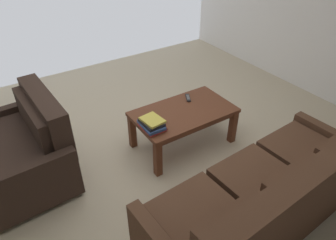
{
  "coord_description": "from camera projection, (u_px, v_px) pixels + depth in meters",
  "views": [
    {
      "loc": [
        1.27,
        2.34,
        2.31
      ],
      "look_at": [
        0.05,
        0.45,
        0.75
      ],
      "focal_mm": 33.02,
      "sensor_mm": 36.0,
      "label": 1
    }
  ],
  "objects": [
    {
      "name": "ground_plane",
      "position": [
        150.0,
        154.0,
        3.51
      ],
      "size": [
        5.56,
        5.19,
        0.01
      ],
      "primitive_type": "cube",
      "color": "beige"
    },
    {
      "name": "wall_left",
      "position": [
        330.0,
        4.0,
        4.03
      ],
      "size": [
        0.12,
        5.19,
        2.51
      ],
      "primitive_type": "cube",
      "color": "white",
      "rests_on": "ground"
    },
    {
      "name": "sofa_main",
      "position": [
        267.0,
        199.0,
        2.49
      ],
      "size": [
        2.09,
        0.9,
        0.87
      ],
      "color": "black",
      "rests_on": "ground"
    },
    {
      "name": "loveseat_near",
      "position": [
        25.0,
        149.0,
        3.01
      ],
      "size": [
        0.88,
        1.19,
        0.89
      ],
      "color": "black",
      "rests_on": "ground"
    },
    {
      "name": "coffee_table",
      "position": [
        184.0,
        116.0,
        3.43
      ],
      "size": [
        1.11,
        0.64,
        0.46
      ],
      "color": "brown",
      "rests_on": "ground"
    },
    {
      "name": "book_stack",
      "position": [
        152.0,
        124.0,
        3.1
      ],
      "size": [
        0.21,
        0.28,
        0.11
      ],
      "color": "#C63833",
      "rests_on": "coffee_table"
    },
    {
      "name": "tv_remote",
      "position": [
        188.0,
        98.0,
        3.6
      ],
      "size": [
        0.11,
        0.16,
        0.02
      ],
      "color": "black",
      "rests_on": "coffee_table"
    }
  ]
}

